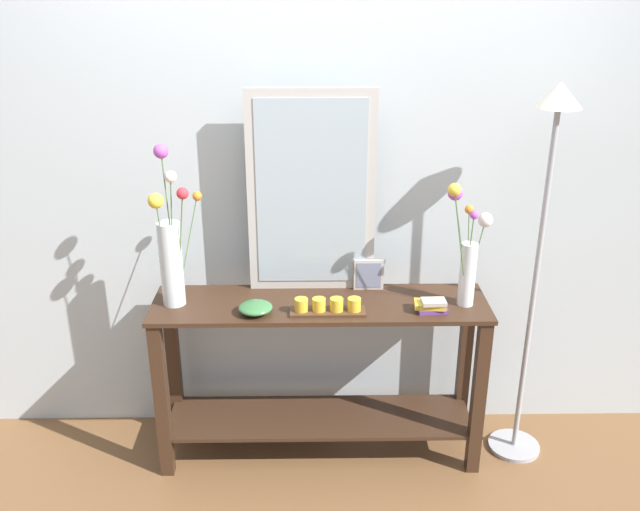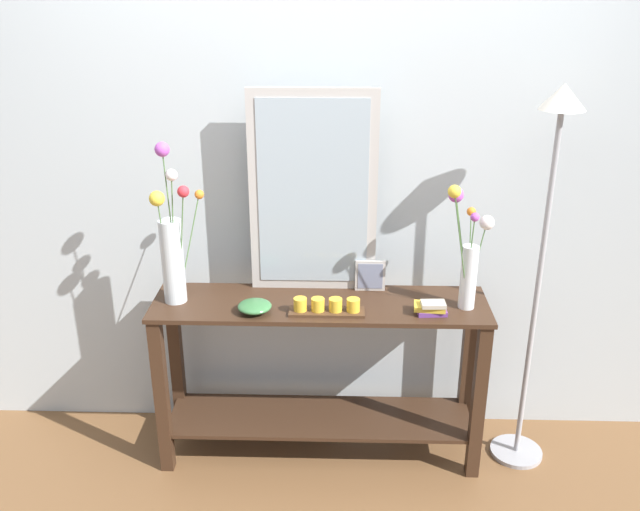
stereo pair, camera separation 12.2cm
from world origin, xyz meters
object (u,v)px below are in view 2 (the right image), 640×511
Objects in this scene: tall_vase_left at (172,248)px; decorative_bowl at (255,306)px; console_table at (320,364)px; floor_lamp at (547,222)px; mirror_leaning at (313,193)px; picture_frame_small at (370,276)px; vase_right at (468,253)px; candle_tray at (327,307)px; book_stack at (431,308)px.

decorative_bowl is (0.35, -0.09, -0.22)m from tall_vase_left.
floor_lamp is at bearing 0.08° from console_table.
console_table is 1.16m from floor_lamp.
mirror_leaning is 0.46m from picture_frame_small.
mirror_leaning is at bearing 174.56° from picture_frame_small.
vase_right is at bearing -174.67° from floor_lamp.
candle_tray is at bearing -8.01° from tall_vase_left.
vase_right is 0.33× the size of floor_lamp.
picture_frame_small is 1.00× the size of decorative_bowl.
floor_lamp reaches higher than tall_vase_left.
candle_tray is (-0.58, -0.07, -0.22)m from vase_right.
candle_tray is 2.25× the size of book_stack.
floor_lamp reaches higher than candle_tray.
mirror_leaning is 0.55m from decorative_bowl.
decorative_bowl is (-0.89, -0.07, -0.22)m from vase_right.
decorative_bowl is (-0.24, -0.26, -0.42)m from mirror_leaning.
decorative_bowl is at bearing -175.15° from floor_lamp.
console_table is 0.83m from vase_right.
picture_frame_small is at bearing 25.20° from decorative_bowl.
candle_tray is at bearing -129.43° from picture_frame_small.
floor_lamp is at bearing -9.10° from mirror_leaning.
console_table is 1.63× the size of mirror_leaning.
decorative_bowl is 1.01× the size of book_stack.
floor_lamp reaches higher than decorative_bowl.
decorative_bowl is at bearing -179.35° from book_stack.
floor_lamp is (0.31, 0.03, 0.13)m from vase_right.
mirror_leaning is 0.70m from vase_right.
tall_vase_left is 2.23× the size of candle_tray.
vase_right is at bearing -21.94° from picture_frame_small.
picture_frame_small is 0.08× the size of floor_lamp.
tall_vase_left is 0.43m from decorative_bowl.
vase_right is 0.34m from floor_lamp.
tall_vase_left is 4.95× the size of decorative_bowl.
tall_vase_left is 4.97× the size of picture_frame_small.
candle_tray is 2.23× the size of picture_frame_small.
decorative_bowl is (-0.27, -0.10, 0.34)m from console_table.
tall_vase_left reaches higher than picture_frame_small.
mirror_leaning is 0.70m from book_stack.
tall_vase_left is 0.41× the size of floor_lamp.
mirror_leaning is 6.24× the size of decorative_bowl.
tall_vase_left is 0.88m from picture_frame_small.
tall_vase_left is at bearing -179.36° from console_table.
book_stack is (-0.15, -0.06, -0.22)m from vase_right.
picture_frame_small is 0.34m from book_stack.
vase_right is 3.95× the size of picture_frame_small.
floor_lamp is (0.46, 0.09, 0.35)m from book_stack.
mirror_leaning reaches higher than console_table.
decorative_bowl reaches higher than console_table.
candle_tray is at bearing -179.07° from book_stack.
tall_vase_left is 0.70m from candle_tray.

